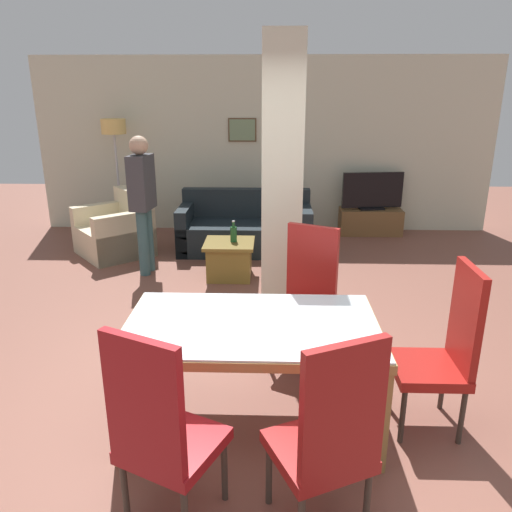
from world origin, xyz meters
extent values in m
plane|color=brown|center=(0.00, 0.00, 0.00)|extent=(18.00, 18.00, 0.00)
cube|color=beige|center=(0.00, 5.10, 1.35)|extent=(7.20, 0.06, 2.70)
cube|color=brown|center=(-0.35, 5.05, 1.60)|extent=(0.44, 0.02, 0.36)
cube|color=gray|center=(-0.35, 5.04, 1.60)|extent=(0.40, 0.01, 0.32)
cube|color=beige|center=(0.22, 1.68, 1.35)|extent=(0.38, 0.33, 2.70)
cube|color=olive|center=(0.00, -0.46, 0.72)|extent=(1.67, 0.06, 0.06)
cube|color=olive|center=(0.00, 0.46, 0.72)|extent=(1.67, 0.06, 0.06)
cube|color=olive|center=(-0.81, 0.00, 0.72)|extent=(0.06, 0.87, 0.06)
cube|color=olive|center=(0.81, 0.00, 0.72)|extent=(0.06, 0.87, 0.06)
cube|color=silver|center=(0.00, 0.00, 0.75)|extent=(1.65, 0.97, 0.01)
cube|color=olive|center=(-0.79, -0.44, 0.34)|extent=(0.08, 0.08, 0.69)
cube|color=olive|center=(0.79, -0.44, 0.34)|extent=(0.08, 0.08, 0.69)
cube|color=olive|center=(-0.79, 0.44, 0.34)|extent=(0.08, 0.08, 0.69)
cube|color=olive|center=(0.79, 0.44, 0.34)|extent=(0.08, 0.08, 0.69)
cube|color=maroon|center=(1.18, 0.00, 0.43)|extent=(0.46, 0.46, 0.07)
cube|color=maroon|center=(1.38, 0.00, 0.82)|extent=(0.05, 0.44, 0.69)
cylinder|color=#3D322A|center=(0.99, -0.19, 0.20)|extent=(0.04, 0.04, 0.40)
cylinder|color=#3D322A|center=(0.99, 0.19, 0.20)|extent=(0.04, 0.04, 0.40)
cylinder|color=#3D322A|center=(1.37, -0.19, 0.20)|extent=(0.04, 0.04, 0.40)
cylinder|color=#3D322A|center=(1.37, 0.19, 0.20)|extent=(0.04, 0.04, 0.40)
cube|color=maroon|center=(-0.38, -0.80, 0.43)|extent=(0.61, 0.61, 0.07)
cube|color=maroon|center=(-0.46, -0.98, 0.82)|extent=(0.42, 0.23, 0.69)
cylinder|color=#3D322A|center=(-0.47, -0.55, 0.20)|extent=(0.04, 0.04, 0.40)
cylinder|color=#3D322A|center=(-0.12, -0.71, 0.20)|extent=(0.04, 0.04, 0.40)
cylinder|color=#3D322A|center=(-0.63, -0.89, 0.20)|extent=(0.04, 0.04, 0.40)
cube|color=maroon|center=(0.38, -0.82, 0.43)|extent=(0.61, 0.61, 0.07)
cube|color=maroon|center=(0.46, -1.01, 0.82)|extent=(0.42, 0.23, 0.69)
cylinder|color=#3D322A|center=(0.12, -0.73, 0.20)|extent=(0.04, 0.04, 0.40)
cylinder|color=#3D322A|center=(0.47, -0.57, 0.20)|extent=(0.04, 0.04, 0.40)
cylinder|color=#3D322A|center=(0.63, -0.91, 0.20)|extent=(0.04, 0.04, 0.40)
cube|color=maroon|center=(0.38, 0.78, 0.43)|extent=(0.61, 0.61, 0.07)
cube|color=maroon|center=(0.47, 0.96, 0.82)|extent=(0.42, 0.24, 0.69)
cylinder|color=#3D322A|center=(0.46, 0.52, 0.20)|extent=(0.04, 0.04, 0.40)
cylinder|color=#3D322A|center=(0.12, 0.69, 0.20)|extent=(0.04, 0.04, 0.40)
cylinder|color=#3D322A|center=(0.63, 0.87, 0.20)|extent=(0.04, 0.04, 0.40)
cylinder|color=#3D322A|center=(0.29, 1.03, 0.20)|extent=(0.04, 0.04, 0.40)
cube|color=black|center=(-0.25, 3.87, 0.21)|extent=(1.85, 0.86, 0.42)
cube|color=black|center=(-0.25, 4.21, 0.63)|extent=(1.85, 0.18, 0.41)
cube|color=black|center=(0.60, 3.87, 0.32)|extent=(0.16, 0.86, 0.65)
cube|color=black|center=(-1.10, 3.87, 0.32)|extent=(0.16, 0.86, 0.65)
cube|color=beige|center=(-2.07, 3.65, 0.20)|extent=(1.24, 1.25, 0.40)
cube|color=beige|center=(-1.82, 3.87, 0.63)|extent=(0.73, 0.81, 0.47)
cube|color=beige|center=(-1.82, 3.36, 0.33)|extent=(0.74, 0.66, 0.66)
cube|color=beige|center=(-2.32, 3.94, 0.33)|extent=(0.74, 0.66, 0.66)
cube|color=brown|center=(-0.39, 2.81, 0.43)|extent=(0.60, 0.57, 0.04)
cube|color=brown|center=(-0.39, 2.81, 0.21)|extent=(0.52, 0.49, 0.41)
cylinder|color=#194C23|center=(-0.33, 2.83, 0.54)|extent=(0.08, 0.08, 0.18)
cylinder|color=#194C23|center=(-0.33, 2.83, 0.66)|extent=(0.03, 0.03, 0.07)
cylinder|color=#B7B7BC|center=(-0.33, 2.83, 0.70)|extent=(0.04, 0.04, 0.01)
cube|color=brown|center=(1.70, 4.82, 0.20)|extent=(0.97, 0.40, 0.40)
cube|color=black|center=(1.70, 4.82, 0.42)|extent=(0.41, 0.25, 0.03)
cube|color=black|center=(1.70, 4.82, 0.71)|extent=(0.96, 0.18, 0.55)
cylinder|color=#B7B7BC|center=(-2.27, 4.71, 0.01)|extent=(0.33, 0.33, 0.02)
cylinder|color=#B7B7BC|center=(-2.27, 4.71, 0.79)|extent=(0.04, 0.04, 1.54)
cylinder|color=#E5BC66|center=(-2.27, 4.71, 1.67)|extent=(0.37, 0.37, 0.22)
cylinder|color=#335459|center=(-1.43, 3.03, 0.41)|extent=(0.13, 0.13, 0.82)
cylinder|color=#335459|center=(-1.45, 2.86, 0.41)|extent=(0.13, 0.13, 0.82)
cube|color=#393A3E|center=(-1.44, 2.94, 1.15)|extent=(0.27, 0.40, 0.65)
sphere|color=tan|center=(-1.44, 2.94, 1.58)|extent=(0.22, 0.22, 0.22)
camera|label=1|loc=(0.12, -2.95, 2.21)|focal=35.00mm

